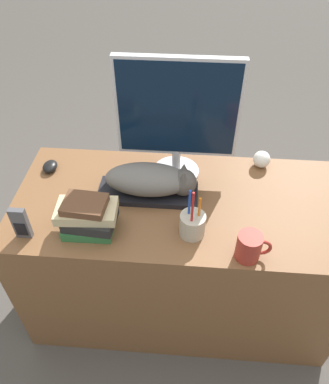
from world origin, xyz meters
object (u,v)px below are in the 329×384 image
Objects in this scene: monitor at (177,115)px; baseball at (262,159)px; phone at (21,224)px; computer_mouse at (50,166)px; book_stack at (88,216)px; keyboard at (148,193)px; cat at (154,180)px; pen_cup at (192,224)px; coffee_mug at (250,247)px.

monitor is 6.99× the size of baseball.
computer_mouse is at bearing 93.19° from phone.
computer_mouse is at bearing 127.63° from book_stack.
book_stack reaches higher than computer_mouse.
baseball is (0.48, 0.23, 0.03)m from keyboard.
pen_cup is at bearing -50.39° from cat.
pen_cup reaches higher than keyboard.
phone is (-0.92, -0.48, 0.03)m from baseball.
coffee_mug is at bearing -57.24° from monitor.
phone is (-0.46, -0.26, -0.02)m from cat.
coffee_mug is at bearing -2.04° from phone.
pen_cup reaches higher than baseball.
pen_cup is at bearing 1.49° from book_stack.
keyboard is at bearing 143.41° from coffee_mug.
pen_cup is (-0.20, 0.09, -0.00)m from coffee_mug.
book_stack is (0.23, 0.05, 0.00)m from phone.
pen_cup is (0.08, -0.34, -0.25)m from monitor.
computer_mouse is at bearing -178.07° from monitor.
computer_mouse is at bearing 153.25° from pen_cup.
book_stack reaches higher than baseball.
book_stack is at bearing -137.37° from cat.
pen_cup is (0.16, -0.19, -0.03)m from cat.
cat is at bearing -119.11° from monitor.
cat is 2.68× the size of phone.
computer_mouse is (-0.48, 0.13, -0.07)m from cat.
keyboard is 0.34m from monitor.
cat is 0.70× the size of monitor.
monitor reaches higher than computer_mouse.
cat is 0.30m from book_stack.
monitor is 2.36× the size of book_stack.
monitor is 0.57m from coffee_mug.
computer_mouse is 0.72m from pen_cup.
phone is 0.24m from book_stack.
coffee_mug is at bearing -38.48° from cat.
coffee_mug is at bearing -26.27° from computer_mouse.
phone is at bearing -174.23° from pen_cup.
monitor is at bearing 36.85° from phone.
cat is at bearing 42.63° from book_stack.
keyboard is at bearing 30.79° from phone.
keyboard is at bearing -154.87° from baseball.
phone is (0.02, -0.38, 0.05)m from computer_mouse.
computer_mouse is 0.42m from book_stack.
coffee_mug is (0.28, -0.43, -0.24)m from monitor.
monitor reaches higher than cat.
cat is 1.62× the size of pen_cup.
book_stack is at bearing 172.02° from coffee_mug.
book_stack is (-0.68, -0.43, 0.03)m from baseball.
cat reaches higher than keyboard.
book_stack reaches higher than coffee_mug.
monitor reaches higher than phone.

